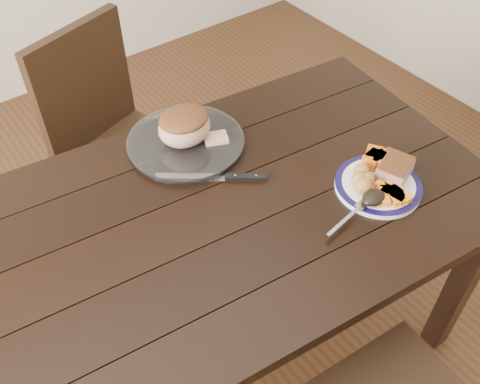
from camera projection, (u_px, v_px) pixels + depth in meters
ground at (220, 348)px, 1.99m from camera, size 4.00×4.00×0.00m
dining_table at (213, 235)px, 1.52m from camera, size 1.69×1.07×0.75m
chair_far at (113, 134)px, 2.04m from camera, size 0.53×0.54×0.93m
dinner_plate at (378, 186)px, 1.51m from camera, size 0.24×0.24×0.02m
plate_rim at (378, 184)px, 1.51m from camera, size 0.24×0.24×0.02m
serving_platter at (186, 143)px, 1.64m from camera, size 0.35×0.35×0.02m
pork_slice at (395, 170)px, 1.51m from camera, size 0.12×0.11×0.04m
roasted_potatoes at (362, 179)px, 1.48m from camera, size 0.09×0.09×0.05m
carrot_batons at (393, 194)px, 1.46m from camera, size 0.10×0.11×0.02m
pumpkin_wedges at (378, 159)px, 1.54m from camera, size 0.09×0.10×0.04m
dark_mushroom at (374, 198)px, 1.44m from camera, size 0.07×0.05×0.03m
fork at (351, 215)px, 1.42m from camera, size 0.18×0.05×0.00m
roast_joint at (184, 127)px, 1.60m from camera, size 0.16×0.14×0.11m
cut_slice at (216, 139)px, 1.63m from camera, size 0.09×0.08×0.02m
carving_knife at (232, 178)px, 1.54m from camera, size 0.27×0.21×0.01m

